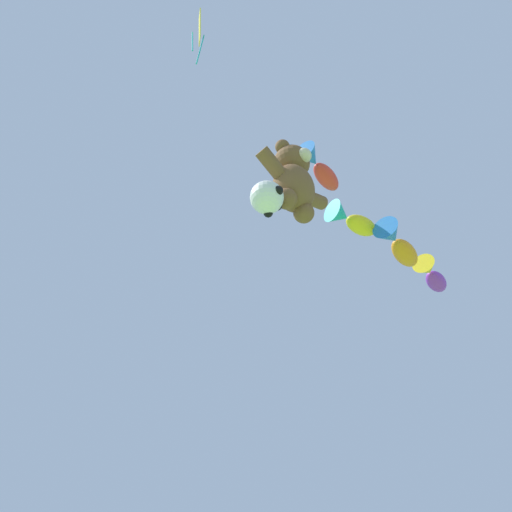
{
  "coord_description": "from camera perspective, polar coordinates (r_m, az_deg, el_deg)",
  "views": [
    {
      "loc": [
        -4.8,
        -1.76,
        1.24
      ],
      "look_at": [
        0.67,
        3.62,
        8.36
      ],
      "focal_mm": 35.0,
      "sensor_mm": 36.0,
      "label": 1
    }
  ],
  "objects": [
    {
      "name": "fish_kite_tangerine",
      "position": [
        16.61,
        15.88,
        1.35
      ],
      "size": [
        2.24,
        1.06,
        0.85
      ],
      "color": "orange"
    },
    {
      "name": "soccer_ball_kite",
      "position": [
        11.18,
        1.28,
        6.68
      ],
      "size": [
        0.84,
        0.84,
        0.77
      ],
      "color": "white"
    },
    {
      "name": "teddy_bear_kite",
      "position": [
        12.59,
        4.3,
        8.68
      ],
      "size": [
        2.45,
        1.08,
        2.49
      ],
      "color": "brown"
    },
    {
      "name": "fish_kite_crimson",
      "position": [
        14.79,
        7.14,
        10.04
      ],
      "size": [
        1.85,
        0.85,
        0.67
      ],
      "color": "red"
    },
    {
      "name": "fish_kite_goldfin",
      "position": [
        15.96,
        10.75,
        4.06
      ],
      "size": [
        1.87,
        1.07,
        0.79
      ],
      "color": "yellow"
    },
    {
      "name": "fish_kite_violet",
      "position": [
        18.65,
        19.42,
        -2.05
      ],
      "size": [
        1.87,
        0.98,
        0.79
      ],
      "color": "purple"
    },
    {
      "name": "diamond_kite",
      "position": [
        13.75,
        -6.53,
        24.16
      ],
      "size": [
        0.63,
        0.77,
        2.14
      ],
      "color": "yellow"
    }
  ]
}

